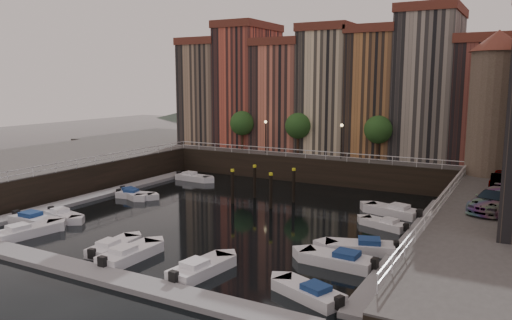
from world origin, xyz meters
The scene contains 31 objects.
ground centered at (0.00, 0.00, 0.00)m, with size 200.00×200.00×0.00m, color black.
quay_far centered at (0.00, 26.00, 1.50)m, with size 80.00×20.00×3.00m, color black.
quay_left centered at (-28.00, -2.00, 1.50)m, with size 20.00×36.00×3.00m, color black.
dock_left centered at (-16.20, -1.00, 0.17)m, with size 2.00×28.00×0.35m, color gray.
dock_right centered at (16.20, -1.00, 0.17)m, with size 2.00×28.00×0.35m, color gray.
dock_near centered at (0.00, -17.00, 0.17)m, with size 30.00×2.00×0.35m, color gray.
mountains centered at (1.72, 110.00, 7.92)m, with size 145.00×100.00×18.00m.
far_terrace centered at (3.31, 23.50, 10.95)m, with size 48.70×10.30×17.50m.
corner_tower centered at (20.00, 14.50, 10.19)m, with size 5.20×5.20×13.80m.
promenade_trees centered at (-1.33, 18.20, 6.58)m, with size 21.20×3.20×5.20m.
street_lamps centered at (-1.00, 17.20, 5.90)m, with size 10.36×0.36×4.18m.
railings centered at (0.00, 4.88, 3.79)m, with size 36.08×34.04×0.52m.
gangway centered at (17.10, 10.00, 1.92)m, with size 2.78×8.32×3.73m.
mooring_pilings centered at (0.23, 4.85, 1.65)m, with size 5.45×3.79×3.78m.
boat_left_0 centered at (-12.88, -11.44, 0.40)m, with size 5.21×1.95×1.20m.
boat_left_1 centered at (-12.31, -9.04, 0.34)m, with size 4.52×2.33×1.01m.
boat_left_2 centered at (-13.05, 0.33, 0.34)m, with size 4.46×3.00×1.01m.
boat_left_3 centered at (-12.44, 0.22, 0.33)m, with size 4.34×2.23×0.97m.
boat_left_4 centered at (-12.68, 10.77, 0.37)m, with size 4.81×1.92×1.10m.
boat_right_0 centered at (13.07, -13.55, 0.36)m, with size 4.74×3.17×1.07m.
boat_right_1 centered at (12.80, -7.93, 0.40)m, with size 5.21×2.14×1.19m.
boat_right_2 centered at (13.33, -4.73, 0.39)m, with size 5.21×3.28×1.17m.
boat_right_3 centered at (13.22, 2.13, 0.32)m, with size 4.23×2.66×0.95m.
boat_right_4 centered at (12.89, 6.41, 0.41)m, with size 5.38×3.11×1.20m.
boat_near_0 centered at (-10.91, -13.86, 0.39)m, with size 2.61×5.15×1.15m.
boat_near_1 centered at (-2.32, -13.10, 0.35)m, with size 1.99×4.61×1.04m.
boat_near_2 centered at (-0.12, -13.79, 0.40)m, with size 1.92×5.13×1.18m.
boat_near_3 centered at (5.67, -13.58, 0.39)m, with size 2.41×5.15×1.16m.
car_a centered at (21.32, 9.03, 3.69)m, with size 1.63×4.06×1.38m, color gray.
car_b centered at (21.55, 5.26, 3.80)m, with size 1.68×4.83×1.59m, color gray.
car_c centered at (21.40, -0.56, 3.80)m, with size 2.24×5.51×1.60m, color gray.
Camera 1 is at (23.22, -38.08, 12.08)m, focal length 35.00 mm.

